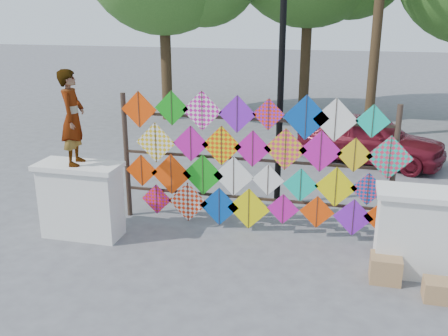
{
  "coord_description": "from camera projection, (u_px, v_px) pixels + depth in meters",
  "views": [
    {
      "loc": [
        1.46,
        -7.18,
        3.72
      ],
      "look_at": [
        -0.44,
        0.6,
        1.13
      ],
      "focal_mm": 40.0,
      "sensor_mm": 36.0,
      "label": 1
    }
  ],
  "objects": [
    {
      "name": "vendor_woman",
      "position": [
        73.0,
        118.0,
        7.91
      ],
      "size": [
        0.48,
        0.62,
        1.53
      ],
      "primitive_type": "imported",
      "rotation": [
        0.0,
        0.0,
        1.78
      ],
      "color": "#99999E",
      "rests_on": "parapet_left"
    },
    {
      "name": "parapet_left",
      "position": [
        81.0,
        200.0,
        8.33
      ],
      "size": [
        1.4,
        0.65,
        1.28
      ],
      "color": "white",
      "rests_on": "ground"
    },
    {
      "name": "cardboard_box_far",
      "position": [
        436.0,
        290.0,
        6.61
      ],
      "size": [
        0.34,
        0.31,
        0.28
      ],
      "primitive_type": "cube",
      "color": "tan",
      "rests_on": "ground"
    },
    {
      "name": "kite_rack",
      "position": [
        255.0,
        163.0,
        8.39
      ],
      "size": [
        4.95,
        0.24,
        2.41
      ],
      "color": "#32241C",
      "rests_on": "ground"
    },
    {
      "name": "parapet_right",
      "position": [
        424.0,
        233.0,
        7.12
      ],
      "size": [
        1.4,
        0.65,
        1.28
      ],
      "color": "white",
      "rests_on": "ground"
    },
    {
      "name": "cardboard_box_near",
      "position": [
        385.0,
        268.0,
        7.06
      ],
      "size": [
        0.43,
        0.38,
        0.38
      ],
      "primitive_type": "cube",
      "color": "tan",
      "rests_on": "ground"
    },
    {
      "name": "ground",
      "position": [
        241.0,
        247.0,
        8.11
      ],
      "size": [
        80.0,
        80.0,
        0.0
      ],
      "primitive_type": "plane",
      "color": "slate",
      "rests_on": "ground"
    },
    {
      "name": "sedan",
      "position": [
        370.0,
        138.0,
        12.38
      ],
      "size": [
        3.86,
        2.51,
        1.22
      ],
      "primitive_type": "imported",
      "rotation": [
        0.0,
        0.0,
        1.25
      ],
      "color": "maroon",
      "rests_on": "ground"
    },
    {
      "name": "lamppost",
      "position": [
        281.0,
        66.0,
        9.06
      ],
      "size": [
        0.28,
        0.28,
        4.46
      ],
      "color": "black",
      "rests_on": "ground"
    }
  ]
}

